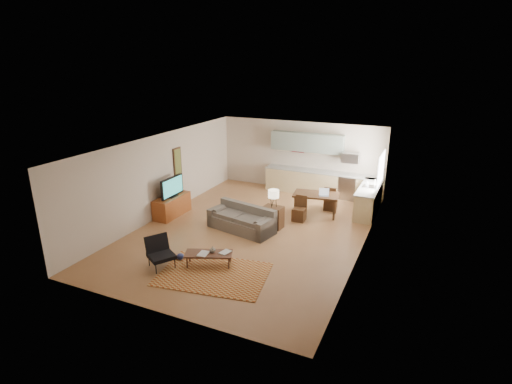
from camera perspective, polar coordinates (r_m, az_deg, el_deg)
The scene contains 25 objects.
room at distance 11.66m, azimuth -0.61°, elevation 0.51°, with size 9.00×9.00×9.00m.
kitchen_counter_back at distance 15.40m, azimuth 9.04°, elevation 1.30°, with size 4.26×0.64×0.92m, color tan, non-canonical shape.
kitchen_counter_right at distance 13.92m, azimuth 15.77°, elevation -1.06°, with size 0.64×2.26×0.92m, color tan, non-canonical shape.
kitchen_range at distance 15.17m, azimuth 13.04°, elevation 0.74°, with size 0.62×0.62×0.90m, color #A5A8AD.
kitchen_microwave at distance 14.90m, azimuth 13.35°, elevation 4.79°, with size 0.62×0.40×0.35m, color #A5A8AD.
upper_cabinets at distance 15.33m, azimuth 7.30°, elevation 7.06°, with size 2.80×0.34×0.70m, color gray.
window_right at distance 13.57m, azimuth 17.42°, elevation 3.12°, with size 0.02×1.40×1.05m, color white.
wall_art_left at distance 13.92m, azimuth -11.12°, elevation 4.00°, with size 0.06×0.42×1.10m, color olive, non-canonical shape.
triptych at distance 15.62m, azimuth 6.02°, elevation 6.57°, with size 1.70×0.04×0.50m, color beige, non-canonical shape.
rug at distance 9.89m, azimuth -6.09°, elevation -11.58°, with size 2.57×1.78×0.02m, color #913713.
sofa at distance 12.05m, azimuth -2.12°, elevation -3.83°, with size 2.15×0.94×0.75m, color #5C534A, non-canonical shape.
coffee_table at distance 10.21m, azimuth -6.75°, elevation -9.51°, with size 1.18×0.47×0.36m, color #47281A, non-canonical shape.
book_a at distance 10.12m, azimuth -8.16°, elevation -8.65°, with size 0.27×0.34×0.03m, color maroon.
book_b at distance 10.16m, azimuth -4.86°, elevation -8.41°, with size 0.27×0.33×0.02m, color navy.
vase at distance 10.12m, azimuth -6.24°, elevation -8.14°, with size 0.17×0.17×0.16m, color black.
armchair at distance 10.25m, azimuth -13.40°, elevation -8.48°, with size 0.68×0.68×0.78m, color black, non-canonical shape.
tv_credenza at distance 13.49m, azimuth -11.91°, elevation -1.94°, with size 0.55×1.44×0.66m, color brown, non-canonical shape.
tv at distance 13.25m, azimuth -11.90°, elevation 0.72°, with size 0.11×1.11×0.66m, color black, non-canonical shape.
console_table at distance 12.26m, azimuth 2.48°, elevation -3.59°, with size 0.59×0.39×0.69m, color #362012, non-canonical shape.
table_lamp at distance 12.05m, azimuth 2.52°, elevation -0.87°, with size 0.33×0.33×0.55m, color beige, non-canonical shape.
dining_table at distance 13.36m, azimuth 8.51°, elevation -1.77°, with size 1.46×0.84×0.74m, color #362012, non-canonical shape.
dining_chair_near at distance 12.82m, azimuth 6.21°, elevation -2.38°, with size 0.39×0.41×0.82m, color #362012, non-canonical shape.
dining_chair_far at distance 13.90m, azimuth 10.66°, elevation -0.84°, with size 0.41×0.43×0.85m, color #362012, non-canonical shape.
laptop at distance 13.04m, azimuth 9.73°, elevation -0.07°, with size 0.31×0.23×0.23m, color #A5A8AD, non-canonical shape.
soap_bottle at distance 13.81m, azimuth 15.60°, elevation 1.24°, with size 0.09×0.09×0.19m, color beige.
Camera 1 is at (4.68, -10.05, 4.95)m, focal length 28.00 mm.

